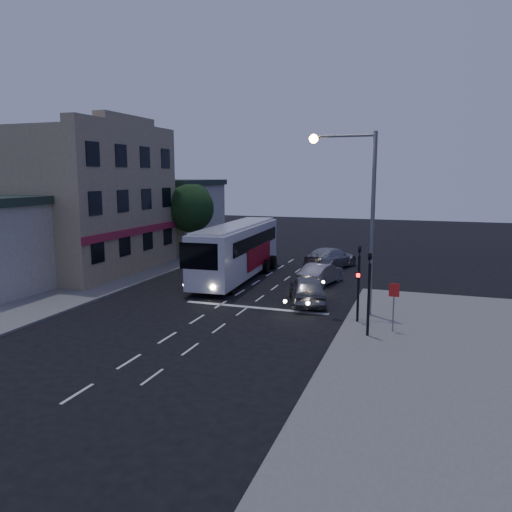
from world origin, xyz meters
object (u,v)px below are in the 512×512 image
at_px(traffic_signal_side, 369,284).
at_px(street_tree, 190,206).
at_px(car_suv, 307,290).
at_px(streetlight, 359,202).
at_px(traffic_signal_main, 359,274).
at_px(car_sedan_a, 321,274).
at_px(car_sedan_b, 330,258).
at_px(regulatory_sign, 394,299).
at_px(tour_bus, 237,249).

xyz_separation_m(traffic_signal_side, street_tree, (-16.51, 16.22, 2.08)).
height_order(car_suv, streetlight, streetlight).
relative_size(traffic_signal_main, traffic_signal_side, 1.00).
distance_m(car_sedan_a, street_tree, 14.33).
relative_size(car_sedan_b, streetlight, 0.61).
relative_size(car_sedan_b, regulatory_sign, 2.50).
relative_size(traffic_signal_main, streetlight, 0.46).
distance_m(car_suv, street_tree, 17.31).
xyz_separation_m(car_sedan_a, regulatory_sign, (5.13, -9.13, 0.90)).
relative_size(traffic_signal_side, streetlight, 0.46).
relative_size(traffic_signal_side, street_tree, 0.66).
xyz_separation_m(car_sedan_a, street_tree, (-12.38, 6.13, 3.80)).
bearing_deg(traffic_signal_main, car_sedan_b, 105.55).
relative_size(car_suv, car_sedan_a, 1.08).
xyz_separation_m(tour_bus, traffic_signal_side, (9.94, -10.03, 0.39)).
relative_size(car_sedan_a, car_sedan_b, 0.77).
distance_m(car_suv, car_sedan_a, 5.10).
bearing_deg(car_sedan_a, street_tree, -13.94).
relative_size(regulatory_sign, street_tree, 0.35).
distance_m(car_sedan_b, traffic_signal_side, 16.70).
bearing_deg(tour_bus, car_sedan_a, -2.28).
distance_m(car_sedan_a, traffic_signal_main, 8.97).
height_order(car_sedan_b, streetlight, streetlight).
bearing_deg(tour_bus, street_tree, 133.84).
xyz_separation_m(car_sedan_a, car_sedan_b, (-0.47, 5.88, 0.10)).
xyz_separation_m(car_sedan_b, streetlight, (3.64, -12.57, 4.94)).
bearing_deg(car_sedan_a, traffic_signal_side, 124.65).
distance_m(car_sedan_a, car_sedan_b, 5.90).
relative_size(car_sedan_b, traffic_signal_main, 1.34).
bearing_deg(traffic_signal_main, regulatory_sign, -30.84).
bearing_deg(regulatory_sign, traffic_signal_side, -136.08).
distance_m(car_sedan_a, traffic_signal_side, 11.04).
relative_size(car_suv, traffic_signal_side, 1.13).
bearing_deg(tour_bus, traffic_signal_main, -43.92).
bearing_deg(street_tree, car_sedan_a, -26.35).
xyz_separation_m(car_suv, traffic_signal_main, (3.16, -3.02, 1.63)).
height_order(car_suv, traffic_signal_side, traffic_signal_side).
relative_size(car_suv, traffic_signal_main, 1.13).
distance_m(car_sedan_b, regulatory_sign, 16.04).
bearing_deg(traffic_signal_main, traffic_signal_side, -70.51).
bearing_deg(streetlight, regulatory_sign, -51.25).
xyz_separation_m(car_suv, car_sedan_a, (-0.27, 5.09, -0.09)).
bearing_deg(car_suv, streetlight, 133.72).
xyz_separation_m(tour_bus, car_sedan_b, (5.35, 5.94, -1.23)).
xyz_separation_m(car_sedan_a, traffic_signal_side, (4.13, -10.09, 1.72)).
height_order(car_sedan_b, traffic_signal_main, traffic_signal_main).
distance_m(car_sedan_b, street_tree, 12.48).
distance_m(car_sedan_b, traffic_signal_main, 14.61).
height_order(tour_bus, traffic_signal_side, traffic_signal_side).
bearing_deg(tour_bus, car_sedan_b, 45.13).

